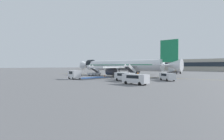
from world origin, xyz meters
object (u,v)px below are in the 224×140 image
object	(u,v)px
service_van_2	(167,76)
traffic_cone_1	(129,77)
service_van_3	(124,76)
terminal_building	(202,65)
fuel_tanker	(174,70)
service_van_1	(74,74)
ground_crew_1	(138,75)
ground_crew_0	(113,74)
boarding_stairs_aft	(130,74)
service_van_0	(135,78)
traffic_cone_2	(122,77)
traffic_cone_0	(105,76)
boarding_stairs_forward	(94,73)
airliner	(122,66)
baggage_cart	(79,75)
ground_crew_2	(112,73)

from	to	relation	value
service_van_2	traffic_cone_1	bearing A→B (deg)	123.73
service_van_3	terminal_building	world-z (taller)	terminal_building
fuel_tanker	service_van_1	size ratio (longest dim) A/B	1.95
traffic_cone_1	service_van_3	bearing A→B (deg)	-57.34
fuel_tanker	ground_crew_1	bearing A→B (deg)	-81.62
fuel_tanker	ground_crew_0	size ratio (longest dim) A/B	5.41
service_van_3	ground_crew_0	distance (m)	18.20
boarding_stairs_aft	service_van_1	distance (m)	17.31
ground_crew_1	boarding_stairs_aft	bearing A→B (deg)	-96.60
service_van_0	service_van_1	size ratio (longest dim) A/B	1.16
service_van_1	traffic_cone_2	xyz separation A→B (m)	(7.29, 10.80, -1.05)
service_van_1	traffic_cone_0	distance (m)	14.13
fuel_tanker	traffic_cone_0	world-z (taller)	fuel_tanker
boarding_stairs_forward	boarding_stairs_aft	distance (m)	15.41
airliner	traffic_cone_2	distance (m)	12.32
boarding_stairs_forward	traffic_cone_2	world-z (taller)	boarding_stairs_forward
airliner	baggage_cart	xyz separation A→B (m)	(-12.85, -8.83, -3.38)
fuel_tanker	ground_crew_1	world-z (taller)	fuel_tanker
service_van_3	traffic_cone_2	size ratio (longest dim) A/B	9.56
traffic_cone_1	traffic_cone_2	distance (m)	2.25
airliner	ground_crew_2	xyz separation A→B (m)	(-1.52, -3.40, -2.69)
airliner	fuel_tanker	size ratio (longest dim) A/B	4.63
boarding_stairs_forward	service_van_3	xyz separation A→B (m)	(22.64, -10.33, 0.21)
boarding_stairs_aft	ground_crew_0	bearing A→B (deg)	177.40
ground_crew_1	service_van_2	bearing A→B (deg)	90.74
boarding_stairs_forward	fuel_tanker	size ratio (longest dim) A/B	0.61
fuel_tanker	service_van_2	bearing A→B (deg)	-66.31
boarding_stairs_aft	traffic_cone_1	distance (m)	3.78
ground_crew_0	ground_crew_1	size ratio (longest dim) A/B	0.91
service_van_0	ground_crew_1	distance (m)	17.29
service_van_0	ground_crew_0	size ratio (longest dim) A/B	3.21
boarding_stairs_forward	service_van_2	bearing A→B (deg)	-9.91
service_van_0	traffic_cone_2	distance (m)	16.36
traffic_cone_2	terminal_building	bearing A→B (deg)	94.58
ground_crew_2	traffic_cone_0	size ratio (longest dim) A/B	2.97
service_van_2	traffic_cone_2	world-z (taller)	service_van_2
fuel_tanker	ground_crew_1	xyz separation A→B (m)	(3.46, -31.88, -0.67)
service_van_1	terminal_building	size ratio (longest dim) A/B	0.06
boarding_stairs_forward	traffic_cone_0	distance (m)	6.41
fuel_tanker	baggage_cart	size ratio (longest dim) A/B	3.01
service_van_0	airliner	bearing A→B (deg)	-133.22
service_van_3	ground_crew_1	xyz separation A→B (m)	(-3.39, 10.29, -0.17)
ground_crew_2	ground_crew_0	bearing A→B (deg)	26.92
service_van_0	service_van_2	world-z (taller)	service_van_0
terminal_building	service_van_3	bearing A→B (deg)	-82.25
boarding_stairs_aft	terminal_building	size ratio (longest dim) A/B	0.07
baggage_cart	ground_crew_0	world-z (taller)	ground_crew_0
ground_crew_2	traffic_cone_1	distance (m)	10.61
traffic_cone_0	terminal_building	xyz separation A→B (m)	(2.25, 93.99, 3.89)
ground_crew_1	baggage_cart	bearing A→B (deg)	-67.49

